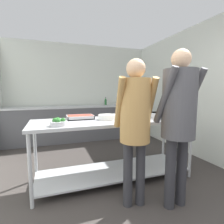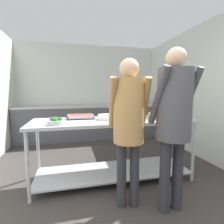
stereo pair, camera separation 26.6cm
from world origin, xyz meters
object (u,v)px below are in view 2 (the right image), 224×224
(serving_tray_roast, at_px, (128,116))
(sauce_pan, at_px, (158,115))
(plate_stack, at_px, (107,117))
(guest_serving_left, at_px, (129,118))
(water_bottle, at_px, (114,101))
(guest_serving_right, at_px, (174,113))
(broccoli_bowl, at_px, (56,122))
(serving_tray_vegetables, at_px, (81,117))

(serving_tray_roast, bearing_deg, sauce_pan, -22.71)
(plate_stack, relative_size, guest_serving_left, 0.17)
(guest_serving_left, xyz_separation_m, water_bottle, (0.61, 3.11, -0.01))
(serving_tray_roast, xyz_separation_m, guest_serving_right, (0.20, -0.96, 0.16))
(serving_tray_roast, distance_m, guest_serving_right, 0.99)
(broccoli_bowl, relative_size, guest_serving_left, 0.12)
(broccoli_bowl, relative_size, serving_tray_roast, 0.56)
(serving_tray_roast, relative_size, guest_serving_left, 0.21)
(broccoli_bowl, xyz_separation_m, guest_serving_right, (1.25, -0.61, 0.15))
(plate_stack, bearing_deg, guest_serving_right, -57.89)
(broccoli_bowl, distance_m, sauce_pan, 1.50)
(serving_tray_roast, distance_m, water_bottle, 2.36)
(broccoli_bowl, relative_size, water_bottle, 0.91)
(broccoli_bowl, height_order, guest_serving_left, guest_serving_left)
(serving_tray_vegetables, xyz_separation_m, water_bottle, (1.09, 2.22, 0.10))
(broccoli_bowl, relative_size, guest_serving_right, 0.11)
(broccoli_bowl, bearing_deg, plate_stack, 20.47)
(guest_serving_right, distance_m, water_bottle, 3.29)
(broccoli_bowl, height_order, sauce_pan, broccoli_bowl)
(plate_stack, height_order, guest_serving_left, guest_serving_left)
(plate_stack, height_order, sauce_pan, sauce_pan)
(plate_stack, relative_size, sauce_pan, 0.65)
(plate_stack, height_order, water_bottle, water_bottle)
(guest_serving_left, xyz_separation_m, guest_serving_right, (0.45, -0.17, 0.06))
(water_bottle, bearing_deg, broccoli_bowl, -118.01)
(plate_stack, distance_m, guest_serving_right, 1.05)
(serving_tray_vegetables, bearing_deg, serving_tray_roast, -8.47)
(broccoli_bowl, bearing_deg, serving_tray_roast, 17.93)
(plate_stack, xyz_separation_m, water_bottle, (0.72, 2.41, 0.09))
(plate_stack, bearing_deg, serving_tray_vegetables, 153.13)
(serving_tray_vegetables, xyz_separation_m, plate_stack, (0.37, -0.19, 0.01))
(serving_tray_vegetables, xyz_separation_m, guest_serving_left, (0.47, -0.89, 0.10))
(guest_serving_left, distance_m, guest_serving_right, 0.48)
(guest_serving_left, bearing_deg, broccoli_bowl, 151.29)
(serving_tray_roast, distance_m, sauce_pan, 0.47)
(guest_serving_left, bearing_deg, plate_stack, 98.31)
(broccoli_bowl, bearing_deg, sauce_pan, 6.22)
(plate_stack, relative_size, guest_serving_right, 0.16)
(sauce_pan, bearing_deg, serving_tray_vegetables, 166.00)
(serving_tray_roast, bearing_deg, guest_serving_left, -107.79)
(serving_tray_vegetables, relative_size, sauce_pan, 0.92)
(serving_tray_roast, bearing_deg, water_bottle, 81.14)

